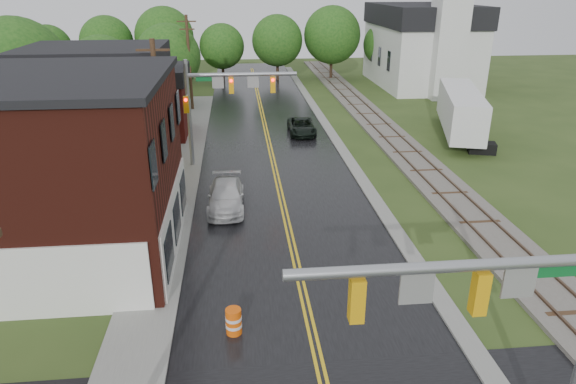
{
  "coord_description": "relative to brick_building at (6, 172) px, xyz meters",
  "views": [
    {
      "loc": [
        -2.4,
        -7.05,
        11.78
      ],
      "look_at": [
        -0.37,
        13.06,
        3.5
      ],
      "focal_mm": 32.0,
      "sensor_mm": 36.0,
      "label": 1
    }
  ],
  "objects": [
    {
      "name": "main_road",
      "position": [
        12.48,
        15.0,
        -4.15
      ],
      "size": [
        10.0,
        90.0,
        0.02
      ],
      "primitive_type": "cube",
      "color": "black",
      "rests_on": "ground"
    },
    {
      "name": "curb_right",
      "position": [
        17.88,
        20.0,
        -4.15
      ],
      "size": [
        0.8,
        70.0,
        0.12
      ],
      "primitive_type": "cube",
      "color": "gray",
      "rests_on": "ground"
    },
    {
      "name": "sidewalk_left",
      "position": [
        6.28,
        10.0,
        -4.15
      ],
      "size": [
        2.4,
        50.0,
        0.12
      ],
      "primitive_type": "cube",
      "color": "gray",
      "rests_on": "ground"
    },
    {
      "name": "brick_building",
      "position": [
        0.0,
        0.0,
        0.0
      ],
      "size": [
        14.3,
        10.3,
        8.3
      ],
      "color": "#47170F",
      "rests_on": "ground"
    },
    {
      "name": "yellow_house",
      "position": [
        1.48,
        11.0,
        -0.95
      ],
      "size": [
        8.0,
        7.0,
        6.4
      ],
      "primitive_type": "cube",
      "color": "tan",
      "rests_on": "ground"
    },
    {
      "name": "darkred_building",
      "position": [
        2.48,
        20.0,
        -1.95
      ],
      "size": [
        7.0,
        6.0,
        4.4
      ],
      "primitive_type": "cube",
      "color": "#3F0F0C",
      "rests_on": "ground"
    },
    {
      "name": "church",
      "position": [
        32.48,
        38.74,
        1.68
      ],
      "size": [
        10.4,
        18.4,
        20.0
      ],
      "color": "silver",
      "rests_on": "ground"
    },
    {
      "name": "railroad",
      "position": [
        22.48,
        20.0,
        -4.05
      ],
      "size": [
        3.2,
        80.0,
        0.3
      ],
      "color": "#59544C",
      "rests_on": "ground"
    },
    {
      "name": "traffic_signal_near",
      "position": [
        15.96,
        -13.0,
        0.82
      ],
      "size": [
        7.34,
        0.3,
        7.2
      ],
      "color": "gray",
      "rests_on": "ground"
    },
    {
      "name": "traffic_signal_far",
      "position": [
        9.01,
        12.0,
        0.82
      ],
      "size": [
        7.34,
        0.43,
        7.2
      ],
      "color": "gray",
      "rests_on": "ground"
    },
    {
      "name": "utility_pole_b",
      "position": [
        5.68,
        7.0,
        0.57
      ],
      "size": [
        1.8,
        0.28,
        9.0
      ],
      "color": "#382616",
      "rests_on": "ground"
    },
    {
      "name": "utility_pole_c",
      "position": [
        5.68,
        29.0,
        0.57
      ],
      "size": [
        1.8,
        0.28,
        9.0
      ],
      "color": "#382616",
      "rests_on": "ground"
    },
    {
      "name": "tree_left_b",
      "position": [
        -5.36,
        16.9,
        1.57
      ],
      "size": [
        7.6,
        7.6,
        9.69
      ],
      "color": "black",
      "rests_on": "ground"
    },
    {
      "name": "tree_left_c",
      "position": [
        -1.36,
        24.9,
        0.36
      ],
      "size": [
        6.0,
        6.0,
        7.65
      ],
      "color": "black",
      "rests_on": "ground"
    },
    {
      "name": "tree_left_e",
      "position": [
        3.64,
        30.9,
        0.66
      ],
      "size": [
        6.4,
        6.4,
        8.16
      ],
      "color": "black",
      "rests_on": "ground"
    },
    {
      "name": "suv_dark",
      "position": [
        15.39,
        19.21,
        -3.51
      ],
      "size": [
        2.19,
        4.63,
        1.28
      ],
      "primitive_type": "imported",
      "rotation": [
        0.0,
        0.0,
        -0.01
      ],
      "color": "black",
      "rests_on": "ground"
    },
    {
      "name": "pickup_white",
      "position": [
        9.28,
        4.56,
        -3.45
      ],
      "size": [
        2.04,
        4.89,
        1.41
      ],
      "primitive_type": "imported",
      "rotation": [
        0.0,
        0.0,
        -0.01
      ],
      "color": "silver",
      "rests_on": "ground"
    },
    {
      "name": "semi_trailer",
      "position": [
        28.08,
        17.15,
        -1.91
      ],
      "size": [
        5.83,
        12.1,
        3.76
      ],
      "color": "black",
      "rests_on": "ground"
    },
    {
      "name": "construction_barrel",
      "position": [
        9.67,
        -6.68,
        -3.64
      ],
      "size": [
        0.71,
        0.71,
        1.02
      ],
      "primitive_type": "cylinder",
      "rotation": [
        0.0,
        0.0,
        -0.29
      ],
      "color": "#EC560A",
      "rests_on": "ground"
    }
  ]
}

